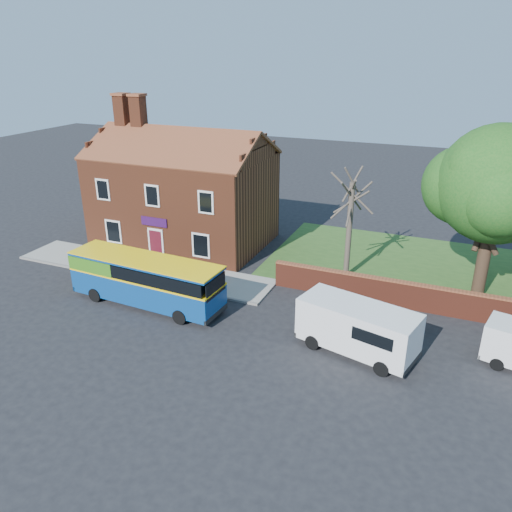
% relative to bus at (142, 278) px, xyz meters
% --- Properties ---
extents(ground, '(120.00, 120.00, 0.00)m').
position_rel_bus_xyz_m(ground, '(4.19, -1.80, -1.59)').
color(ground, black).
rests_on(ground, ground).
extents(pavement, '(18.00, 3.50, 0.12)m').
position_rel_bus_xyz_m(pavement, '(-2.81, 3.95, -1.53)').
color(pavement, gray).
rests_on(pavement, ground).
extents(kerb, '(18.00, 0.15, 0.14)m').
position_rel_bus_xyz_m(kerb, '(-2.81, 2.20, -1.52)').
color(kerb, slate).
rests_on(kerb, ground).
extents(grass_strip, '(26.00, 12.00, 0.04)m').
position_rel_bus_xyz_m(grass_strip, '(17.19, 11.20, -1.57)').
color(grass_strip, '#426B28').
rests_on(grass_strip, ground).
extents(shop_building, '(12.30, 8.13, 10.50)m').
position_rel_bus_xyz_m(shop_building, '(-2.83, 9.70, 1.82)').
color(shop_building, brown).
rests_on(shop_building, ground).
extents(boundary_wall, '(22.00, 0.38, 1.60)m').
position_rel_bus_xyz_m(boundary_wall, '(17.19, 5.20, -0.78)').
color(boundary_wall, maroon).
rests_on(boundary_wall, ground).
extents(bus, '(9.29, 2.85, 2.80)m').
position_rel_bus_xyz_m(bus, '(0.00, 0.00, 0.00)').
color(bus, navy).
rests_on(bus, ground).
extents(van_near, '(5.98, 3.55, 2.46)m').
position_rel_bus_xyz_m(van_near, '(12.36, -0.28, -0.22)').
color(van_near, white).
rests_on(van_near, ground).
extents(large_tree, '(8.24, 6.52, 10.05)m').
position_rel_bus_xyz_m(large_tree, '(17.79, 8.47, 4.98)').
color(large_tree, black).
rests_on(large_tree, ground).
extents(bare_tree, '(2.54, 3.03, 6.78)m').
position_rel_bus_xyz_m(bare_tree, '(9.91, 8.01, 1.88)').
color(bare_tree, '#4C4238').
rests_on(bare_tree, ground).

